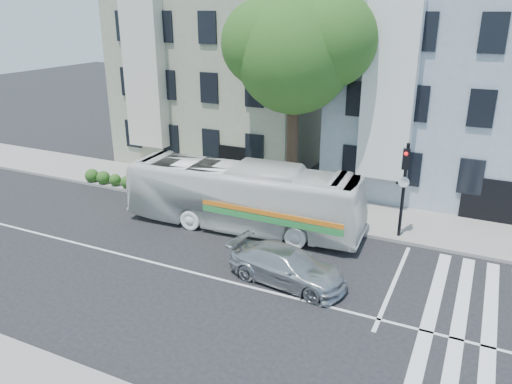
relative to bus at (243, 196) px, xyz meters
The scene contains 9 objects.
ground 4.95m from the bus, 79.77° to the right, with size 120.00×120.00×0.00m, color black.
sidewalk_far 3.76m from the bus, 76.05° to the left, with size 80.00×4.00×0.15m, color gray.
building_left 12.70m from the bus, 120.74° to the left, with size 12.00×10.00×11.00m, color gray.
building_right 13.59m from the bus, 52.91° to the left, with size 12.00×10.00×11.00m, color #8C9AA7.
street_tree 7.57m from the bus, 77.69° to the left, with size 7.30×5.90×11.10m.
bus is the anchor object (origin of this frame).
sedan 5.31m from the bus, 44.84° to the right, with size 4.55×1.85×1.32m, color #B6BABE.
hedge 6.68m from the bus, 165.36° to the left, with size 8.50×0.84×0.70m, color #2D6520, non-canonical shape.
traffic_signal 7.10m from the bus, 14.50° to the left, with size 0.46×0.54×4.36m.
Camera 1 is at (8.83, -14.25, 9.61)m, focal length 35.00 mm.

